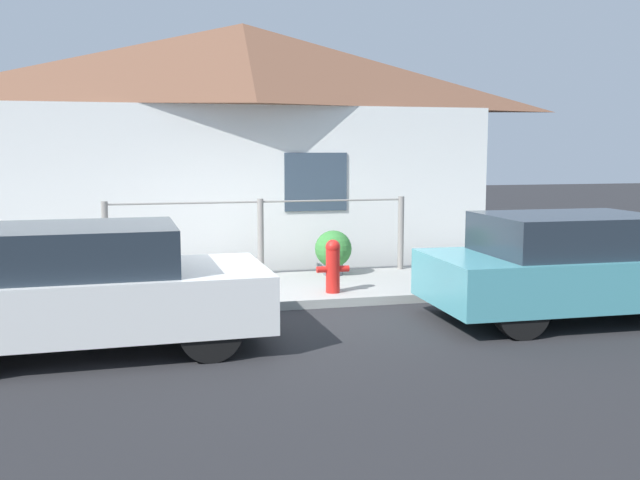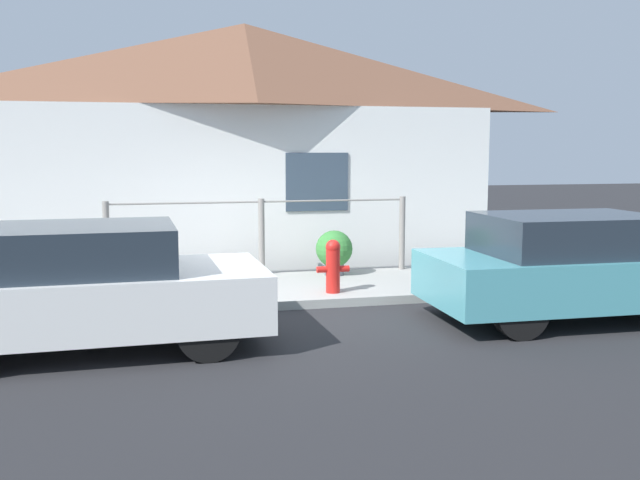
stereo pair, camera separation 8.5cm
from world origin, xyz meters
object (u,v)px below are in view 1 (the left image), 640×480
at_px(car_right, 575,266).
at_px(potted_plant_near_hydrant, 333,251).
at_px(fire_hydrant, 333,265).
at_px(car_left, 90,287).

height_order(car_right, potted_plant_near_hydrant, car_right).
distance_m(car_right, potted_plant_near_hydrant, 3.91).
bearing_deg(potted_plant_near_hydrant, fire_hydrant, -105.29).
bearing_deg(car_left, car_right, -1.64).
xyz_separation_m(car_right, fire_hydrant, (-2.72, 1.75, -0.16)).
xyz_separation_m(car_left, car_right, (5.88, 0.00, -0.01)).
relative_size(fire_hydrant, potted_plant_near_hydrant, 1.05).
bearing_deg(car_left, fire_hydrant, 27.38).
bearing_deg(fire_hydrant, car_right, -32.85).
distance_m(car_left, potted_plant_near_hydrant, 4.73).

